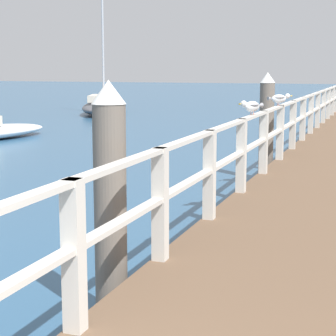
{
  "coord_description": "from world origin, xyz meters",
  "views": [
    {
      "loc": [
        0.57,
        -0.93,
        2.19
      ],
      "look_at": [
        -1.93,
        6.09,
        0.96
      ],
      "focal_mm": 65.6,
      "sensor_mm": 36.0,
      "label": 1
    }
  ],
  "objects_px": {
    "dock_piling_near": "(110,202)",
    "dock_piling_far": "(266,126)",
    "seagull_background": "(279,98)",
    "boat_5": "(103,106)",
    "seagull_foreground": "(252,106)"
  },
  "relations": [
    {
      "from": "dock_piling_near",
      "to": "dock_piling_far",
      "type": "bearing_deg",
      "value": 90.0
    },
    {
      "from": "dock_piling_near",
      "to": "dock_piling_far",
      "type": "relative_size",
      "value": 1.0
    },
    {
      "from": "dock_piling_far",
      "to": "boat_5",
      "type": "distance_m",
      "value": 17.7
    },
    {
      "from": "seagull_foreground",
      "to": "dock_piling_near",
      "type": "bearing_deg",
      "value": 113.94
    },
    {
      "from": "dock_piling_near",
      "to": "seagull_background",
      "type": "xyz_separation_m",
      "value": [
        0.39,
        6.16,
        0.59
      ]
    },
    {
      "from": "seagull_foreground",
      "to": "seagull_background",
      "type": "xyz_separation_m",
      "value": [
        0.01,
        2.25,
        0.0
      ]
    },
    {
      "from": "dock_piling_near",
      "to": "boat_5",
      "type": "distance_m",
      "value": 23.82
    },
    {
      "from": "seagull_foreground",
      "to": "dock_piling_far",
      "type": "bearing_deg",
      "value": -53.87
    },
    {
      "from": "dock_piling_far",
      "to": "seagull_background",
      "type": "relative_size",
      "value": 5.26
    },
    {
      "from": "dock_piling_far",
      "to": "seagull_background",
      "type": "distance_m",
      "value": 1.19
    },
    {
      "from": "seagull_foreground",
      "to": "boat_5",
      "type": "bearing_deg",
      "value": -29.07
    },
    {
      "from": "seagull_foreground",
      "to": "boat_5",
      "type": "xyz_separation_m",
      "value": [
        -10.74,
        17.53,
        -1.27
      ]
    },
    {
      "from": "seagull_background",
      "to": "boat_5",
      "type": "height_order",
      "value": "boat_5"
    },
    {
      "from": "boat_5",
      "to": "seagull_foreground",
      "type": "bearing_deg",
      "value": -77.65
    },
    {
      "from": "dock_piling_near",
      "to": "seagull_foreground",
      "type": "height_order",
      "value": "dock_piling_near"
    }
  ]
}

